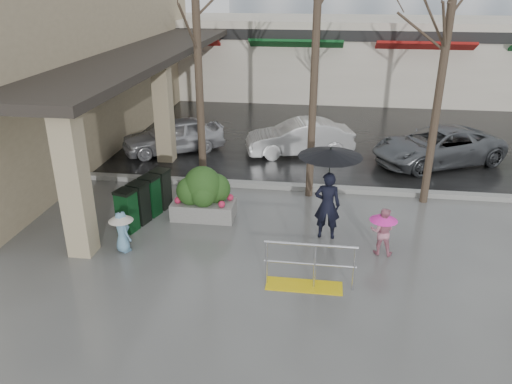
% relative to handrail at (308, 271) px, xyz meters
% --- Properties ---
extents(ground, '(120.00, 120.00, 0.00)m').
position_rel_handrail_xyz_m(ground, '(-1.36, 1.20, -0.38)').
color(ground, '#51514F').
rests_on(ground, ground).
extents(street_asphalt, '(120.00, 36.00, 0.01)m').
position_rel_handrail_xyz_m(street_asphalt, '(-1.36, 23.20, -0.37)').
color(street_asphalt, black).
rests_on(street_asphalt, ground).
extents(curb, '(120.00, 0.30, 0.15)m').
position_rel_handrail_xyz_m(curb, '(-1.36, 5.20, -0.30)').
color(curb, gray).
rests_on(curb, ground).
extents(near_building, '(6.00, 18.00, 8.00)m').
position_rel_handrail_xyz_m(near_building, '(-10.36, 9.20, 3.62)').
color(near_building, tan).
rests_on(near_building, ground).
extents(canopy_slab, '(2.80, 18.00, 0.25)m').
position_rel_handrail_xyz_m(canopy_slab, '(-6.16, 9.20, 3.25)').
color(canopy_slab, '#2D2823').
rests_on(canopy_slab, pillar_front).
extents(pillar_front, '(0.55, 0.55, 3.50)m').
position_rel_handrail_xyz_m(pillar_front, '(-5.26, 0.70, 1.37)').
color(pillar_front, tan).
rests_on(pillar_front, ground).
extents(pillar_back, '(0.55, 0.55, 3.50)m').
position_rel_handrail_xyz_m(pillar_back, '(-5.26, 7.20, 1.37)').
color(pillar_back, tan).
rests_on(pillar_back, ground).
extents(storefront_row, '(34.00, 6.74, 4.00)m').
position_rel_handrail_xyz_m(storefront_row, '(0.64, 19.17, 1.64)').
color(storefront_row, beige).
rests_on(storefront_row, ground).
extents(handrail, '(1.90, 0.50, 1.03)m').
position_rel_handrail_xyz_m(handrail, '(0.00, 0.00, 0.00)').
color(handrail, yellow).
rests_on(handrail, ground).
extents(tree_west, '(3.20, 3.20, 6.80)m').
position_rel_handrail_xyz_m(tree_west, '(-3.36, 4.80, 4.71)').
color(tree_west, '#382B21').
rests_on(tree_west, ground).
extents(tree_midwest, '(3.20, 3.20, 7.00)m').
position_rel_handrail_xyz_m(tree_midwest, '(-0.16, 4.80, 4.86)').
color(tree_midwest, '#382B21').
rests_on(tree_midwest, ground).
extents(tree_mideast, '(3.20, 3.20, 6.50)m').
position_rel_handrail_xyz_m(tree_mideast, '(3.14, 4.80, 4.48)').
color(tree_mideast, '#382B21').
rests_on(tree_mideast, ground).
extents(woman, '(1.52, 1.52, 2.35)m').
position_rel_handrail_xyz_m(woman, '(0.36, 2.26, 1.14)').
color(woman, black).
rests_on(woman, ground).
extents(child_pink, '(0.65, 0.65, 1.15)m').
position_rel_handrail_xyz_m(child_pink, '(1.64, 1.62, 0.28)').
color(child_pink, '#CE7E93').
rests_on(child_pink, ground).
extents(child_blue, '(0.59, 0.58, 1.02)m').
position_rel_handrail_xyz_m(child_blue, '(-4.36, 0.90, 0.23)').
color(child_blue, '#6695B6').
rests_on(child_blue, ground).
extents(planter, '(1.67, 0.98, 1.45)m').
position_rel_handrail_xyz_m(planter, '(-2.89, 2.92, 0.32)').
color(planter, slate).
rests_on(planter, ground).
extents(news_boxes, '(0.97, 2.04, 1.11)m').
position_rel_handrail_xyz_m(news_boxes, '(-4.43, 2.65, 0.18)').
color(news_boxes, '#0D3D1A').
rests_on(news_boxes, ground).
extents(car_a, '(3.94, 3.14, 1.26)m').
position_rel_handrail_xyz_m(car_a, '(-5.29, 8.15, 0.25)').
color(car_a, '#B2B3B7').
rests_on(car_a, ground).
extents(car_b, '(4.04, 2.30, 1.26)m').
position_rel_handrail_xyz_m(car_b, '(-0.68, 8.51, 0.25)').
color(car_b, silver).
rests_on(car_b, ground).
extents(car_c, '(4.99, 3.88, 1.26)m').
position_rel_handrail_xyz_m(car_c, '(4.09, 8.18, 0.25)').
color(car_c, '#5B5E63').
rests_on(car_c, ground).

